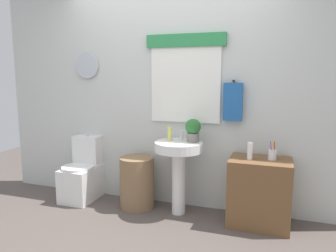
% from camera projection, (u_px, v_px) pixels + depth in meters
% --- Properties ---
extents(ground_plane, '(8.00, 8.00, 0.00)m').
position_uv_depth(ground_plane, '(130.00, 248.00, 2.84)').
color(ground_plane, '#564C47').
extents(back_wall, '(4.40, 0.18, 2.60)m').
position_uv_depth(back_wall, '(172.00, 93.00, 3.71)').
color(back_wall, silver).
rests_on(back_wall, ground_plane).
extents(toilet, '(0.38, 0.51, 0.78)m').
position_uv_depth(toilet, '(83.00, 175.00, 3.96)').
color(toilet, white).
rests_on(toilet, ground_plane).
extents(laundry_hamper, '(0.39, 0.39, 0.59)m').
position_uv_depth(laundry_hamper, '(137.00, 183.00, 3.69)').
color(laundry_hamper, '#846647').
rests_on(laundry_hamper, ground_plane).
extents(pedestal_sink, '(0.52, 0.52, 0.80)m').
position_uv_depth(pedestal_sink, '(179.00, 160.00, 3.48)').
color(pedestal_sink, white).
rests_on(pedestal_sink, ground_plane).
extents(faucet, '(0.03, 0.03, 0.10)m').
position_uv_depth(faucet, '(182.00, 135.00, 3.56)').
color(faucet, silver).
rests_on(faucet, pedestal_sink).
extents(wooden_cabinet, '(0.60, 0.44, 0.68)m').
position_uv_depth(wooden_cabinet, '(259.00, 192.00, 3.25)').
color(wooden_cabinet, brown).
rests_on(wooden_cabinet, ground_plane).
extents(soap_bottle, '(0.05, 0.05, 0.15)m').
position_uv_depth(soap_bottle, '(170.00, 134.00, 3.53)').
color(soap_bottle, '#DBD166').
rests_on(soap_bottle, pedestal_sink).
extents(potted_plant, '(0.17, 0.17, 0.25)m').
position_uv_depth(potted_plant, '(193.00, 129.00, 3.44)').
color(potted_plant, slate).
rests_on(potted_plant, pedestal_sink).
extents(lotion_bottle, '(0.05, 0.05, 0.17)m').
position_uv_depth(lotion_bottle, '(250.00, 151.00, 3.18)').
color(lotion_bottle, white).
rests_on(lotion_bottle, wooden_cabinet).
extents(toothbrush_cup, '(0.08, 0.08, 0.19)m').
position_uv_depth(toothbrush_cup, '(272.00, 154.00, 3.17)').
color(toothbrush_cup, silver).
rests_on(toothbrush_cup, wooden_cabinet).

